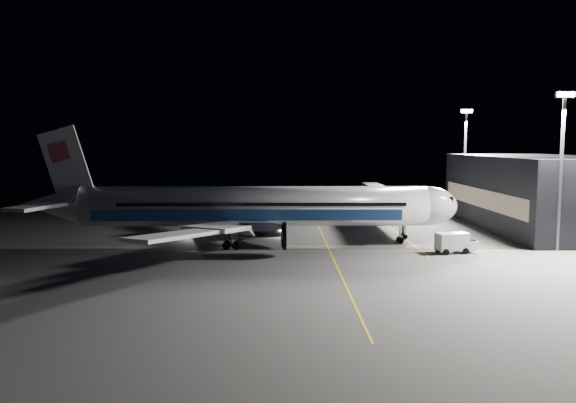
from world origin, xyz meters
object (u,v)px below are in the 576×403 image
at_px(airliner, 248,207).
at_px(jet_bridge, 387,198).
at_px(floodlight_mast_north, 465,152).
at_px(safety_cone_c, 271,226).
at_px(safety_cone_b, 240,237).
at_px(floodlight_mast_south, 562,157).
at_px(safety_cone_a, 273,236).
at_px(baggage_tug, 192,229).
at_px(service_truck, 455,242).

height_order(airliner, jet_bridge, airliner).
bearing_deg(floodlight_mast_north, jet_bridge, -142.26).
relative_size(floodlight_mast_north, safety_cone_c, 33.46).
relative_size(airliner, safety_cone_b, 97.31).
bearing_deg(floodlight_mast_north, airliner, -142.09).
distance_m(floodlight_mast_south, safety_cone_a, 40.78).
bearing_deg(baggage_tug, floodlight_mast_south, -4.22).
xyz_separation_m(airliner, floodlight_mast_south, (41.08, -6.01, 7.21)).
xyz_separation_m(jet_bridge, safety_cone_b, (-24.47, -14.06, -4.27)).
relative_size(jet_bridge, baggage_tug, 13.12).
xyz_separation_m(jet_bridge, safety_cone_a, (-19.54, -13.65, -4.27)).
relative_size(floodlight_mast_north, safety_cone_b, 32.76).
xyz_separation_m(jet_bridge, floodlight_mast_south, (18.00, -24.07, 7.79)).
height_order(floodlight_mast_north, safety_cone_b, floodlight_mast_north).
distance_m(jet_bridge, baggage_tug, 33.95).
distance_m(baggage_tug, safety_cone_a, 13.17).
xyz_separation_m(jet_bridge, safety_cone_c, (-20.04, -4.07, -4.27)).
bearing_deg(service_truck, floodlight_mast_north, 57.15).
height_order(airliner, safety_cone_b, airliner).
relative_size(service_truck, safety_cone_c, 8.86).
height_order(service_truck, safety_cone_c, service_truck).
height_order(baggage_tug, safety_cone_a, baggage_tug).
height_order(floodlight_mast_south, safety_cone_a, floodlight_mast_south).
bearing_deg(floodlight_mast_south, baggage_tug, 164.41).
xyz_separation_m(airliner, safety_cone_a, (3.54, 4.41, -4.85)).
distance_m(jet_bridge, floodlight_mast_south, 31.05).
distance_m(safety_cone_a, safety_cone_c, 9.59).
bearing_deg(floodlight_mast_north, floodlight_mast_south, -90.00).
xyz_separation_m(airliner, baggage_tug, (-9.12, 7.99, -4.39)).
bearing_deg(jet_bridge, safety_cone_c, -168.51).
relative_size(airliner, floodlight_mast_south, 2.97).
bearing_deg(floodlight_mast_south, service_truck, -174.61).
height_order(jet_bridge, floodlight_mast_north, floodlight_mast_north).
xyz_separation_m(floodlight_mast_north, safety_cone_a, (-37.54, -27.58, -12.06)).
bearing_deg(airliner, jet_bridge, 38.04).
xyz_separation_m(airliner, service_truck, (27.14, -7.33, -3.75)).
xyz_separation_m(service_truck, safety_cone_c, (-24.10, 21.31, -1.10)).
bearing_deg(floodlight_mast_north, baggage_tug, -154.46).
relative_size(airliner, safety_cone_c, 99.37).
xyz_separation_m(floodlight_mast_north, floodlight_mast_south, (0.00, -38.00, 0.00)).
xyz_separation_m(jet_bridge, baggage_tug, (-32.20, -10.06, -3.81)).
bearing_deg(floodlight_mast_south, airliner, 171.67).
xyz_separation_m(baggage_tug, safety_cone_a, (12.67, -3.59, -0.46)).
bearing_deg(safety_cone_b, safety_cone_a, 4.74).
height_order(floodlight_mast_north, baggage_tug, floodlight_mast_north).
distance_m(baggage_tug, safety_cone_b, 8.72).
distance_m(service_truck, safety_cone_c, 32.19).
bearing_deg(floodlight_mast_north, safety_cone_a, -143.70).
bearing_deg(safety_cone_c, airliner, -102.26).
height_order(jet_bridge, safety_cone_a, jet_bridge).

